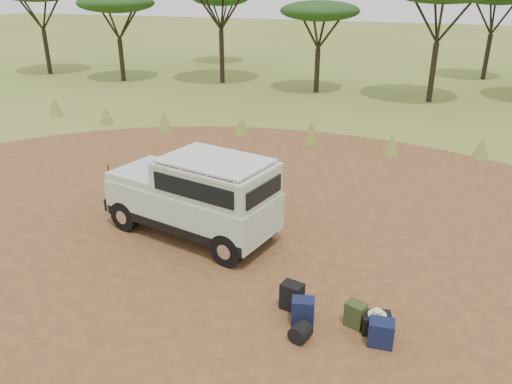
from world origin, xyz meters
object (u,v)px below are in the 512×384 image
(walking_staff, at_px, (111,189))
(hard_case, at_px, (376,323))
(backpack_black, at_px, (292,296))
(backpack_navy, at_px, (303,312))
(safari_vehicle, at_px, (196,198))
(duffel_navy, at_px, (381,333))
(backpack_olive, at_px, (355,315))

(walking_staff, xyz_separation_m, hard_case, (7.18, -2.53, -0.56))
(hard_case, bearing_deg, backpack_black, 160.81)
(backpack_navy, relative_size, hard_case, 1.05)
(walking_staff, xyz_separation_m, backpack_navy, (5.90, -2.76, -0.48))
(safari_vehicle, bearing_deg, backpack_navy, -23.69)
(backpack_black, height_order, duffel_navy, backpack_black)
(backpack_olive, bearing_deg, safari_vehicle, 173.46)
(safari_vehicle, bearing_deg, backpack_black, -21.84)
(safari_vehicle, relative_size, backpack_black, 8.33)
(walking_staff, height_order, hard_case, walking_staff)
(walking_staff, height_order, backpack_navy, walking_staff)
(backpack_navy, height_order, backpack_olive, backpack_navy)
(backpack_black, height_order, backpack_olive, backpack_black)
(walking_staff, bearing_deg, hard_case, -55.87)
(backpack_black, distance_m, backpack_navy, 0.49)
(backpack_navy, relative_size, duffel_navy, 1.11)
(walking_staff, distance_m, hard_case, 7.64)
(duffel_navy, bearing_deg, walking_staff, 153.97)
(backpack_navy, distance_m, backpack_olive, 0.94)
(safari_vehicle, height_order, hard_case, safari_vehicle)
(walking_staff, bearing_deg, backpack_navy, -61.52)
(backpack_black, distance_m, duffel_navy, 1.77)
(walking_staff, bearing_deg, safari_vehicle, -42.89)
(walking_staff, bearing_deg, backpack_olive, -56.62)
(safari_vehicle, xyz_separation_m, backpack_black, (2.96, -2.08, -0.73))
(backpack_olive, distance_m, hard_case, 0.38)
(walking_staff, relative_size, hard_case, 3.02)
(backpack_black, relative_size, backpack_olive, 1.13)
(backpack_olive, bearing_deg, backpack_navy, -142.61)
(backpack_navy, xyz_separation_m, duffel_navy, (1.39, -0.09, -0.03))
(hard_case, bearing_deg, backpack_olive, 161.33)
(safari_vehicle, relative_size, hard_case, 8.99)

